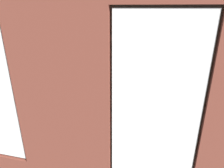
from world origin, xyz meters
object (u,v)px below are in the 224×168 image
potted_plant_between_couches (157,156)px  potted_plant_foreground_right (73,71)px  coffee_table (123,97)px  couch_left (193,112)px  remote_black (123,95)px  potted_plant_near_tv (20,100)px  candle_jar (136,93)px  media_console (27,104)px  potted_plant_by_left_couch (175,88)px  table_plant_small (110,92)px  couch_by_window (80,157)px  potted_plant_corner_near_left (191,73)px  tv_flatscreen (24,82)px  remote_silver (126,97)px  cup_ceramic (119,92)px

potted_plant_between_couches → potted_plant_foreground_right: bearing=-51.4°
coffee_table → couch_left: bearing=168.9°
remote_black → potted_plant_near_tv: potted_plant_near_tv is taller
candle_jar → media_console: candle_jar is taller
media_console → potted_plant_near_tv: bearing=120.9°
potted_plant_foreground_right → potted_plant_by_left_couch: 4.03m
remote_black → media_console: size_ratio=0.18×
remote_black → potted_plant_between_couches: size_ratio=0.16×
table_plant_small → potted_plant_between_couches: 2.94m
coffee_table → couch_by_window: bearing=83.2°
couch_by_window → couch_left: 3.25m
potted_plant_corner_near_left → table_plant_small: bearing=36.8°
potted_plant_by_left_couch → potted_plant_corner_near_left: size_ratio=0.55×
candle_jar → remote_black: bearing=18.8°
table_plant_small → potted_plant_corner_near_left: 3.13m
potted_plant_corner_near_left → potted_plant_between_couches: bearing=76.8°
media_console → potted_plant_between_couches: (-3.79, 1.75, 0.33)m
table_plant_small → potted_plant_foreground_right: potted_plant_foreground_right is taller
tv_flatscreen → remote_silver: bearing=-164.2°
remote_silver → remote_black: 0.15m
table_plant_small → coffee_table: bearing=-165.0°
potted_plant_by_left_couch → potted_plant_foreground_right: bearing=-9.0°
coffee_table → tv_flatscreen: 2.92m
couch_by_window → cup_ceramic: bearing=-93.2°
couch_left → potted_plant_between_couches: size_ratio=1.96×
potted_plant_by_left_couch → potted_plant_corner_near_left: potted_plant_corner_near_left is taller
potted_plant_by_left_couch → candle_jar: bearing=38.8°
table_plant_small → remote_silver: size_ratio=1.25×
couch_by_window → media_console: (2.40, -1.79, -0.07)m
couch_left → remote_black: couch_left is taller
potted_plant_by_left_couch → remote_black: bearing=34.8°
cup_ceramic → potted_plant_near_tv: bearing=43.5°
media_console → remote_black: bearing=-161.6°
potted_plant_near_tv → remote_silver: bearing=-143.1°
potted_plant_near_tv → candle_jar: bearing=-142.6°
potted_plant_by_left_couch → potted_plant_between_couches: 3.77m
coffee_table → remote_black: (-0.00, -0.00, 0.07)m
coffee_table → media_console: 2.87m
tv_flatscreen → potted_plant_between_couches: (-3.79, 1.75, -0.34)m
couch_by_window → potted_plant_corner_near_left: (-2.43, -4.46, 0.41)m
table_plant_small → remote_silver: (-0.50, 0.00, -0.10)m
couch_by_window → cup_ceramic: 2.79m
cup_ceramic → coffee_table: bearing=151.8°
remote_black → potted_plant_between_couches: bearing=-98.3°
cup_ceramic → media_console: cup_ceramic is taller
potted_plant_foreground_right → potted_plant_by_left_couch: (-3.97, 0.63, -0.10)m
couch_left → potted_plant_by_left_couch: 1.52m
cup_ceramic → remote_black: size_ratio=0.61×
couch_by_window → coffee_table: couch_by_window is taller
potted_plant_near_tv → table_plant_small: bearing=-136.1°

